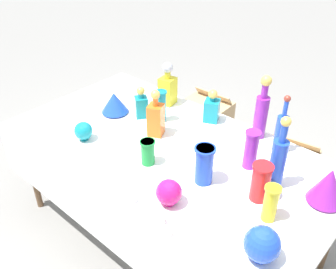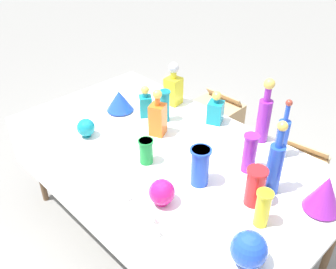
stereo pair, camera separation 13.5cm
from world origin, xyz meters
TOP-DOWN VIEW (x-y plane):
  - ground_plane at (0.00, 0.00)m, footprint 40.00×40.00m
  - display_table at (0.00, -0.04)m, footprint 2.07×1.13m
  - tall_bottle_0 at (0.34, 0.48)m, footprint 0.08×0.08m
  - tall_bottle_1 at (0.65, 0.12)m, footprint 0.08×0.08m
  - tall_bottle_2 at (0.51, 0.42)m, footprint 0.07×0.07m
  - square_decanter_0 at (-0.16, 0.06)m, footprint 0.12×0.12m
  - square_decanter_1 at (-0.00, 0.44)m, footprint 0.13×0.13m
  - square_decanter_2 at (-0.38, 0.42)m, footprint 0.12×0.12m
  - square_decanter_3 at (-0.39, 0.16)m, footprint 0.12×0.12m
  - slender_vase_0 at (0.75, -0.11)m, footprint 0.08×0.08m
  - slender_vase_1 at (0.35, -0.10)m, footprint 0.12×0.12m
  - slender_vase_2 at (0.46, 0.18)m, footprint 0.09×0.09m
  - slender_vase_3 at (0.64, -0.02)m, footprint 0.11×0.11m
  - slender_vase_4 at (-0.25, 0.21)m, footprint 0.08×0.08m
  - slender_vase_5 at (0.01, -0.19)m, footprint 0.09×0.09m
  - fluted_vase_0 at (0.90, 0.18)m, footprint 0.18×0.18m
  - fluted_vase_1 at (-0.57, 0.07)m, footprint 0.19×0.19m
  - round_bowl_0 at (-0.45, -0.28)m, footprint 0.11×0.11m
  - round_bowl_1 at (0.32, -0.35)m, footprint 0.13×0.13m
  - round_bowl_2 at (0.84, -0.34)m, footprint 0.16×0.16m
  - price_tag_left at (0.45, -0.51)m, footprint 0.06×0.02m
  - price_tag_center at (0.18, -0.46)m, footprint 0.05×0.02m
  - price_tag_right at (0.38, -0.47)m, footprint 0.05×0.03m
  - cardboard_box_behind_left at (-0.60, 1.21)m, footprint 0.45×0.42m
  - cardboard_box_behind_right at (0.36, 1.06)m, footprint 0.46×0.41m

SIDE VIEW (x-z plane):
  - ground_plane at x=0.00m, z-range 0.00..0.00m
  - cardboard_box_behind_right at x=0.36m, z-range -0.04..0.37m
  - cardboard_box_behind_left at x=-0.60m, z-range -0.04..0.40m
  - display_table at x=0.00m, z-range 0.33..1.09m
  - price_tag_left at x=0.45m, z-range 0.76..0.80m
  - price_tag_center at x=0.18m, z-range 0.76..0.81m
  - price_tag_right at x=0.38m, z-range 0.76..0.81m
  - round_bowl_0 at x=-0.45m, z-range 0.76..0.89m
  - round_bowl_1 at x=0.32m, z-range 0.76..0.90m
  - fluted_vase_1 at x=-0.57m, z-range 0.76..0.92m
  - slender_vase_5 at x=0.01m, z-range 0.77..0.92m
  - round_bowl_2 at x=0.84m, z-range 0.76..0.93m
  - square_decanter_1 at x=0.00m, z-range 0.74..0.97m
  - square_decanter_3 at x=-0.39m, z-range 0.74..0.97m
  - slender_vase_0 at x=0.75m, z-range 0.77..0.96m
  - fluted_vase_0 at x=0.90m, z-range 0.76..0.97m
  - slender_vase_3 at x=0.64m, z-range 0.77..0.98m
  - slender_vase_4 at x=-0.25m, z-range 0.77..0.99m
  - slender_vase_1 at x=0.35m, z-range 0.77..0.99m
  - slender_vase_2 at x=0.46m, z-range 0.77..1.00m
  - square_decanter_0 at x=-0.16m, z-range 0.73..1.05m
  - square_decanter_2 at x=-0.38m, z-range 0.73..1.05m
  - tall_bottle_2 at x=0.51m, z-range 0.71..1.09m
  - tall_bottle_1 at x=0.65m, z-range 0.72..1.15m
  - tall_bottle_0 at x=0.34m, z-range 0.73..1.15m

